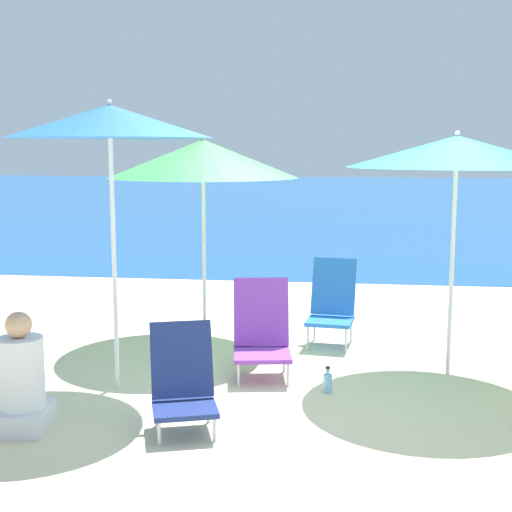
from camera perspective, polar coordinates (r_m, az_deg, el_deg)
The scene contains 11 objects.
ground_plane at distance 5.82m, azimuth 8.58°, elevation -10.99°, with size 60.00×60.00×0.00m, color beige.
sea_water at distance 30.35m, azimuth 7.83°, elevation 4.82°, with size 60.00×40.00×0.01m.
beach_umbrella_blue at distance 5.75m, azimuth -11.61°, elevation 10.46°, with size 1.61×1.61×2.32m.
beach_umbrella_green at distance 7.15m, azimuth -4.26°, elevation 7.76°, with size 1.89×1.89×2.07m.
beach_umbrella_teal at distance 6.19m, azimuth 15.76°, elevation 8.03°, with size 1.82×1.82×2.09m.
beach_chair_navy at distance 5.06m, azimuth -5.86°, elevation -9.90°, with size 0.57×0.62×0.73m.
beach_chair_purple at distance 6.17m, azimuth 0.46°, elevation -6.03°, with size 0.56×0.63×0.83m.
beach_chair_blue at distance 7.18m, azimuth 6.11°, elevation -3.71°, with size 0.50×0.61×0.84m.
person_seated_near at distance 5.26m, azimuth -18.26°, elevation -9.60°, with size 0.40×0.45×0.84m.
water_bottle at distance 5.83m, azimuth 5.74°, elevation -10.03°, with size 0.07×0.07×0.22m.
seagull at distance 8.94m, azimuth 1.75°, elevation -3.07°, with size 0.27×0.11×0.23m.
Camera 1 is at (-0.13, -5.49, 1.94)m, focal length 50.00 mm.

